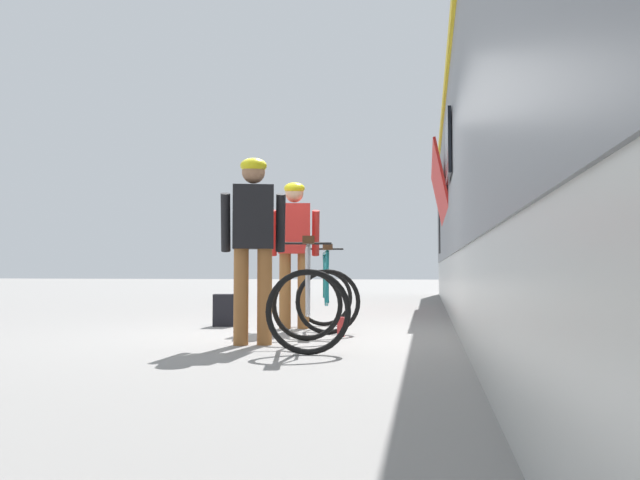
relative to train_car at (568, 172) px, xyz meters
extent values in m
plane|color=gray|center=(-3.10, -1.92, -1.97)|extent=(80.00, 80.00, 0.00)
cube|color=slate|center=(0.00, -0.01, 0.28)|extent=(3.00, 19.79, 2.70)
cube|color=#B7B7B2|center=(0.00, -0.01, -1.52)|extent=(2.97, 19.79, 0.90)
cube|color=red|center=(-1.52, 2.69, -0.17)|extent=(0.38, 4.11, 1.67)
cube|color=yellow|center=(-1.52, -0.01, 1.45)|extent=(0.04, 19.40, 0.20)
cube|color=black|center=(-1.53, -0.43, 0.28)|extent=(0.04, 1.10, 0.80)
cube|color=black|center=(-1.51, 6.92, 0.28)|extent=(0.03, 1.10, 2.29)
ellipsoid|color=#515357|center=(0.00, -0.01, 1.73)|extent=(2.85, 19.40, 0.36)
cylinder|color=#935B2D|center=(-3.49, -1.10, -1.52)|extent=(0.14, 0.14, 0.90)
cylinder|color=#935B2D|center=(-3.27, -1.05, -1.52)|extent=(0.14, 0.14, 0.90)
cube|color=red|center=(-3.38, -1.08, -0.77)|extent=(0.42, 0.31, 0.60)
cylinder|color=red|center=(-3.64, -1.09, -0.82)|extent=(0.14, 0.27, 0.56)
cylinder|color=red|center=(-3.13, -0.98, -0.82)|extent=(0.14, 0.27, 0.56)
sphere|color=tan|center=(-3.38, -1.08, -0.34)|extent=(0.22, 0.22, 0.22)
ellipsoid|color=yellow|center=(-3.38, -1.08, -0.28)|extent=(0.30, 0.32, 0.14)
cylinder|color=#935B2D|center=(-3.52, -2.76, -1.52)|extent=(0.14, 0.14, 0.90)
cylinder|color=#935B2D|center=(-3.31, -2.70, -1.52)|extent=(0.14, 0.14, 0.90)
cube|color=black|center=(-3.42, -2.73, -0.77)|extent=(0.43, 0.33, 0.60)
cylinder|color=black|center=(-3.68, -2.76, -0.82)|extent=(0.16, 0.27, 0.56)
cylinder|color=black|center=(-3.18, -2.62, -0.82)|extent=(0.16, 0.27, 0.56)
sphere|color=#9E7051|center=(-3.42, -2.73, -0.34)|extent=(0.22, 0.22, 0.22)
ellipsoid|color=yellow|center=(-3.42, -2.73, -0.28)|extent=(0.32, 0.33, 0.14)
torus|color=black|center=(-3.08, -0.70, -1.61)|extent=(0.71, 0.20, 0.71)
torus|color=black|center=(-2.87, -1.70, -1.61)|extent=(0.71, 0.20, 0.71)
cylinder|color=#197A7F|center=(-3.01, -1.05, -1.36)|extent=(0.18, 0.64, 0.63)
cylinder|color=#197A7F|center=(-2.98, -1.16, -1.06)|extent=(0.21, 0.84, 0.04)
cylinder|color=#197A7F|center=(-2.92, -1.46, -1.36)|extent=(0.10, 0.28, 0.62)
cylinder|color=#197A7F|center=(-2.91, -1.52, -1.64)|extent=(0.10, 0.36, 0.08)
cylinder|color=#197A7F|center=(-2.88, -1.64, -1.34)|extent=(0.05, 0.15, 0.56)
cylinder|color=#197A7F|center=(-3.07, -0.72, -1.34)|extent=(0.05, 0.09, 0.55)
cylinder|color=black|center=(-3.07, -0.75, -1.00)|extent=(0.47, 0.12, 0.02)
cube|color=#4C2D19|center=(-2.89, -1.61, -1.01)|extent=(0.15, 0.26, 0.06)
torus|color=black|center=(-2.98, -2.31, -1.61)|extent=(0.71, 0.19, 0.71)
torus|color=black|center=(-2.77, -3.31, -1.61)|extent=(0.71, 0.19, 0.71)
cylinder|color=silver|center=(-2.91, -2.66, -1.36)|extent=(0.17, 0.64, 0.63)
cylinder|color=silver|center=(-2.88, -2.78, -1.06)|extent=(0.21, 0.84, 0.04)
cylinder|color=silver|center=(-2.82, -3.08, -1.36)|extent=(0.09, 0.28, 0.62)
cylinder|color=silver|center=(-2.81, -3.14, -1.64)|extent=(0.10, 0.36, 0.08)
cylinder|color=silver|center=(-2.78, -3.25, -1.34)|extent=(0.05, 0.15, 0.56)
cylinder|color=silver|center=(-2.97, -2.34, -1.34)|extent=(0.05, 0.09, 0.55)
cylinder|color=black|center=(-2.97, -2.36, -1.00)|extent=(0.47, 0.12, 0.02)
cube|color=#4C2D19|center=(-2.79, -3.22, -1.01)|extent=(0.15, 0.26, 0.06)
cube|color=black|center=(-4.30, -0.93, -1.77)|extent=(0.30, 0.22, 0.40)
cylinder|color=red|center=(-2.70, -1.87, -1.86)|extent=(0.08, 0.08, 0.20)
cylinder|color=#338CCC|center=(-4.20, -0.74, -1.85)|extent=(0.07, 0.07, 0.23)
camera|label=1|loc=(-1.80, -8.31, -1.27)|focal=34.47mm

